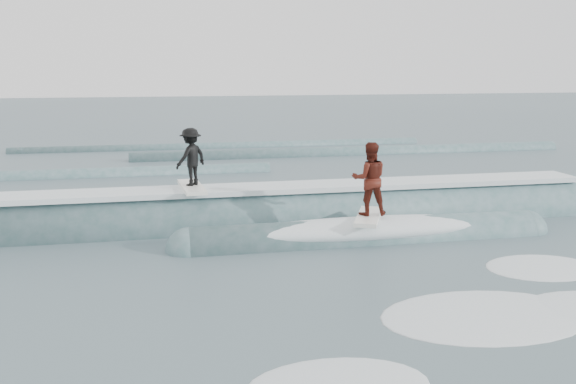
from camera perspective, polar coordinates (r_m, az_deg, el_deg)
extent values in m
plane|color=#40525E|center=(13.59, 3.45, -7.71)|extent=(160.00, 160.00, 0.00)
cylinder|color=#385E5F|center=(18.16, -0.66, -2.80)|extent=(20.00, 1.92, 1.92)
cylinder|color=#385E5F|center=(16.56, 6.99, -4.28)|extent=(9.00, 1.15, 1.15)
sphere|color=#385E5F|center=(15.72, -8.78, -5.17)|extent=(1.15, 1.15, 1.15)
sphere|color=#385E5F|center=(18.49, 20.32, -3.26)|extent=(1.15, 1.15, 1.15)
cube|color=white|center=(17.94, -0.67, 0.39)|extent=(18.00, 1.30, 0.14)
ellipsoid|color=white|center=(16.49, 7.02, -3.27)|extent=(7.60, 1.30, 0.60)
cube|color=white|center=(17.61, -8.55, 0.45)|extent=(0.70, 2.04, 0.10)
imported|color=black|center=(17.47, -8.63, 3.12)|extent=(1.13, 1.10, 1.56)
cube|color=white|center=(16.42, 7.16, -2.17)|extent=(1.31, 2.05, 0.10)
imported|color=#49160D|center=(16.22, 7.25, 1.18)|extent=(0.99, 0.82, 1.85)
ellipsoid|color=white|center=(15.35, 21.61, -6.26)|extent=(2.42, 1.65, 0.10)
ellipsoid|color=white|center=(12.19, 17.09, -10.49)|extent=(3.13, 2.13, 0.10)
cylinder|color=#385E5F|center=(32.26, 5.99, 3.34)|extent=(22.00, 0.80, 0.80)
cylinder|color=#385E5F|center=(34.87, -5.70, 3.94)|extent=(22.00, 0.60, 0.60)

